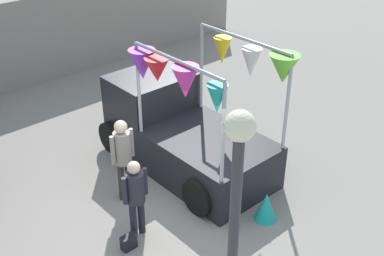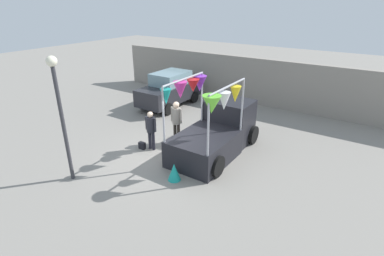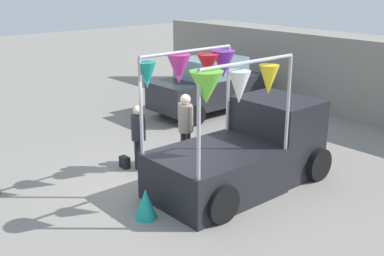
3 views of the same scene
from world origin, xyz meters
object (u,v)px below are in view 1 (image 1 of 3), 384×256
Objects in this scene: street_lamp at (234,229)px; person_customer at (135,192)px; vendor_truck at (179,126)px; folded_kite_bundle_teal at (266,207)px; handbag at (129,242)px; person_vendor at (123,152)px.

person_customer is at bearing 75.13° from street_lamp.
vendor_truck is 2.58× the size of person_customer.
vendor_truck reaches higher than folded_kite_bundle_teal.
street_lamp reaches higher than handbag.
vendor_truck is 5.71m from street_lamp.
vendor_truck reaches higher than handbag.
handbag is 3.89m from street_lamp.
folded_kite_bundle_teal is (2.91, 1.82, -2.36)m from street_lamp.
folded_kite_bundle_teal is at bearing -31.91° from person_customer.
person_customer is at bearing -147.45° from vendor_truck.
folded_kite_bundle_teal reaches higher than handbag.
person_vendor is 6.42× the size of handbag.
handbag is at bearing -150.26° from person_customer.
person_vendor is (0.47, 1.06, 0.13)m from person_customer.
person_vendor is at bearing 56.97° from handbag.
person_customer is at bearing 148.09° from folded_kite_bundle_teal.
street_lamp reaches higher than vendor_truck.
street_lamp is (-3.02, -4.52, 1.76)m from vendor_truck.
street_lamp is (-0.48, -2.92, 2.52)m from handbag.
vendor_truck reaches higher than person_customer.
vendor_truck is at bearing 56.24° from street_lamp.
person_customer is at bearing -113.85° from person_vendor.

